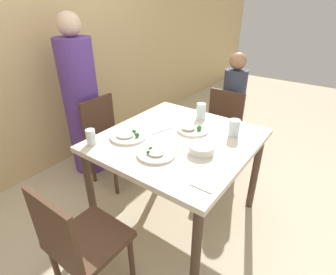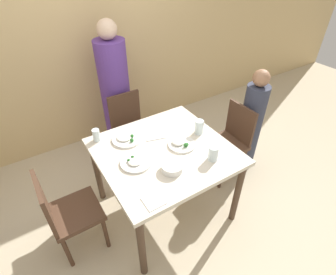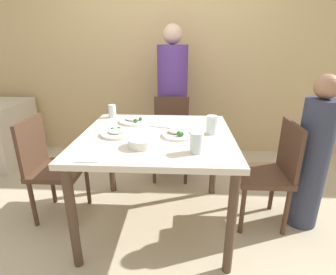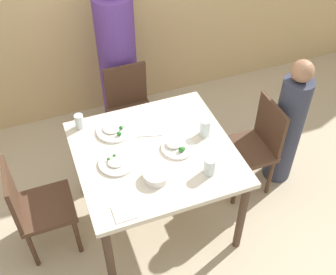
{
  "view_description": "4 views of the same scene",
  "coord_description": "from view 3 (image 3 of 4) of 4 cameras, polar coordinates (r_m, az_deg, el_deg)",
  "views": [
    {
      "loc": [
        -1.43,
        -0.95,
        1.7
      ],
      "look_at": [
        -0.11,
        0.01,
        0.83
      ],
      "focal_mm": 28.0,
      "sensor_mm": 36.0,
      "label": 1
    },
    {
      "loc": [
        -0.9,
        -1.49,
        2.24
      ],
      "look_at": [
        0.01,
        -0.04,
        0.94
      ],
      "focal_mm": 28.0,
      "sensor_mm": 36.0,
      "label": 2
    },
    {
      "loc": [
        0.18,
        -1.82,
        1.43
      ],
      "look_at": [
        0.09,
        -0.09,
        0.79
      ],
      "focal_mm": 28.0,
      "sensor_mm": 36.0,
      "label": 3
    },
    {
      "loc": [
        -0.65,
        -1.99,
        2.91
      ],
      "look_at": [
        0.06,
        -0.1,
        0.98
      ],
      "focal_mm": 45.0,
      "sensor_mm": 36.0,
      "label": 4
    }
  ],
  "objects": [
    {
      "name": "chair_child_spot",
      "position": [
        2.23,
        21.5,
        -6.65
      ],
      "size": [
        0.4,
        0.4,
        0.86
      ],
      "rotation": [
        0.0,
        0.0,
        -1.57
      ],
      "color": "#4C3323",
      "rests_on": "ground_plane"
    },
    {
      "name": "bowl_curry",
      "position": [
        1.71,
        -5.79,
        -1.05
      ],
      "size": [
        0.17,
        0.17,
        0.06
      ],
      "color": "white",
      "rests_on": "dining_table"
    },
    {
      "name": "glass_water_tall",
      "position": [
        1.61,
        6.26,
        -1.11
      ],
      "size": [
        0.08,
        0.08,
        0.13
      ],
      "color": "silver",
      "rests_on": "dining_table"
    },
    {
      "name": "dining_table",
      "position": [
        1.97,
        -2.46,
        -1.81
      ],
      "size": [
        1.12,
        1.07,
        0.78
      ],
      "color": "beige",
      "rests_on": "ground_plane"
    },
    {
      "name": "person_child",
      "position": [
        2.3,
        28.8,
        -4.26
      ],
      "size": [
        0.24,
        0.24,
        1.22
      ],
      "color": "#33384C",
      "rests_on": "ground_plane"
    },
    {
      "name": "fork_steel",
      "position": [
        2.09,
        -1.51,
        2.28
      ],
      "size": [
        0.18,
        0.07,
        0.01
      ],
      "color": "silver",
      "rests_on": "dining_table"
    },
    {
      "name": "ground_plane",
      "position": [
        2.32,
        -2.2,
        -17.8
      ],
      "size": [
        10.0,
        10.0,
        0.0
      ],
      "primitive_type": "plane",
      "color": "beige"
    },
    {
      "name": "chair_adult_spot",
      "position": [
        2.85,
        0.65,
        0.68
      ],
      "size": [
        0.4,
        0.4,
        0.86
      ],
      "color": "#4C3323",
      "rests_on": "ground_plane"
    },
    {
      "name": "chair_empty_left",
      "position": [
        2.37,
        -24.36,
        -5.46
      ],
      "size": [
        0.4,
        0.4,
        0.86
      ],
      "rotation": [
        0.0,
        0.0,
        1.57
      ],
      "color": "#4C3323",
      "rests_on": "ground_plane"
    },
    {
      "name": "plate_rice_adult",
      "position": [
        1.9,
        2.26,
        0.79
      ],
      "size": [
        0.24,
        0.24,
        0.06
      ],
      "color": "white",
      "rests_on": "dining_table"
    },
    {
      "name": "napkin_folded",
      "position": [
        1.62,
        -16.55,
        -4.15
      ],
      "size": [
        0.14,
        0.14,
        0.01
      ],
      "color": "white",
      "rests_on": "dining_table"
    },
    {
      "name": "glass_water_short",
      "position": [
        1.95,
        9.49,
        2.73
      ],
      "size": [
        0.08,
        0.08,
        0.14
      ],
      "color": "silver",
      "rests_on": "dining_table"
    },
    {
      "name": "glass_water_center",
      "position": [
        2.41,
        -12.04,
        5.66
      ],
      "size": [
        0.07,
        0.07,
        0.11
      ],
      "color": "silver",
      "rests_on": "dining_table"
    },
    {
      "name": "wall_back",
      "position": [
        3.43,
        0.01,
        18.97
      ],
      "size": [
        10.0,
        0.06,
        2.7
      ],
      "color": "tan",
      "rests_on": "ground_plane"
    },
    {
      "name": "person_adult",
      "position": [
        3.11,
        0.94,
        7.5
      ],
      "size": [
        0.35,
        0.35,
        1.6
      ],
      "color": "#5B3893",
      "rests_on": "ground_plane"
    },
    {
      "name": "plate_rice_child",
      "position": [
        1.96,
        -10.84,
        1.0
      ],
      "size": [
        0.26,
        0.26,
        0.05
      ],
      "color": "white",
      "rests_on": "dining_table"
    },
    {
      "name": "plate_noodles",
      "position": [
        2.25,
        -7.2,
        3.72
      ],
      "size": [
        0.27,
        0.27,
        0.05
      ],
      "color": "white",
      "rests_on": "dining_table"
    }
  ]
}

